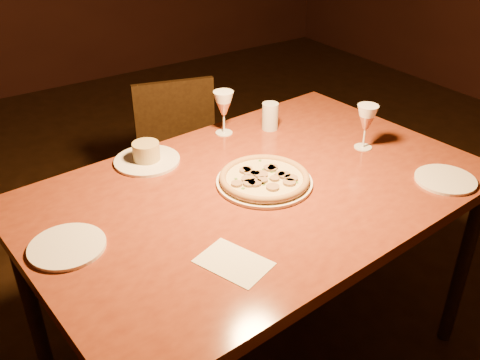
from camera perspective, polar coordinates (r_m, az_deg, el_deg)
floor at (r=2.51m, az=5.76°, el=-14.49°), size 7.00×7.00×0.00m
dining_table at (r=1.85m, az=1.99°, el=-2.62°), size 1.63×1.13×0.83m
chair_far at (r=2.74m, az=-6.18°, el=2.26°), size 0.51×0.51×0.85m
pizza_plate at (r=1.82m, az=2.62°, el=0.13°), size 0.33×0.33×0.04m
ramekin_saucer at (r=1.98m, az=-9.93°, el=2.55°), size 0.24×0.24×0.08m
wine_glass_far at (r=2.14m, az=-1.75°, el=7.17°), size 0.08×0.08×0.18m
wine_glass_right at (r=2.08m, az=13.24°, el=5.53°), size 0.08×0.08×0.17m
water_tumbler at (r=2.20m, az=3.23°, el=6.81°), size 0.07×0.07×0.11m
side_plate_left at (r=1.61m, az=-17.96°, el=-6.76°), size 0.22×0.22×0.01m
side_plate_near at (r=1.97m, az=21.07°, el=0.04°), size 0.21×0.21×0.01m
menu_card at (r=1.48m, az=-0.68°, el=-8.78°), size 0.19×0.23×0.00m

